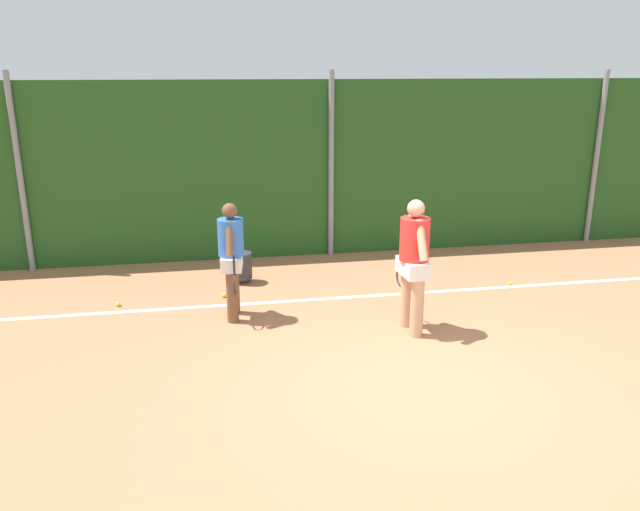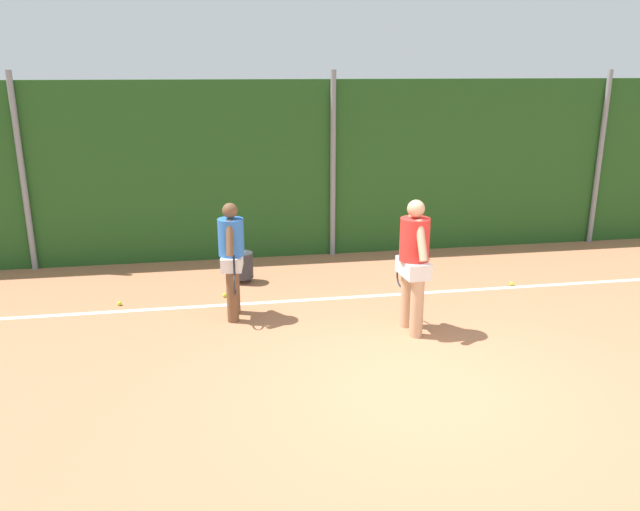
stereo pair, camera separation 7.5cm
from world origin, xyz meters
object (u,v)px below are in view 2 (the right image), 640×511
player_midcourt (232,255)px  tennis_ball_2 (512,284)px  player_foreground_near (414,259)px  tennis_ball_5 (225,295)px  ball_hopper (242,265)px  tennis_ball_3 (119,303)px

player_midcourt → tennis_ball_2: 4.56m
player_foreground_near → tennis_ball_2: 2.76m
tennis_ball_2 → tennis_ball_5: size_ratio=1.00×
player_foreground_near → tennis_ball_2: size_ratio=26.84×
tennis_ball_2 → ball_hopper: bearing=167.9°
tennis_ball_2 → tennis_ball_3: same height
player_midcourt → tennis_ball_5: 1.20m
tennis_ball_2 → tennis_ball_3: (-6.08, 0.17, 0.00)m
player_midcourt → tennis_ball_2: size_ratio=24.67×
tennis_ball_3 → tennis_ball_5: size_ratio=1.00×
tennis_ball_2 → tennis_ball_5: same height
player_midcourt → tennis_ball_3: size_ratio=24.67×
player_foreground_near → ball_hopper: (-2.10, 2.36, -0.70)m
tennis_ball_3 → tennis_ball_5: bearing=3.4°
ball_hopper → tennis_ball_5: ball_hopper is taller
player_foreground_near → tennis_ball_5: (-2.40, 1.70, -0.96)m
ball_hopper → player_midcourt: bearing=-97.5°
tennis_ball_2 → tennis_ball_5: 4.56m
player_midcourt → ball_hopper: bearing=178.8°
tennis_ball_2 → tennis_ball_3: 6.09m
tennis_ball_5 → player_midcourt: bearing=-82.1°
player_midcourt → tennis_ball_5: player_midcourt is taller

